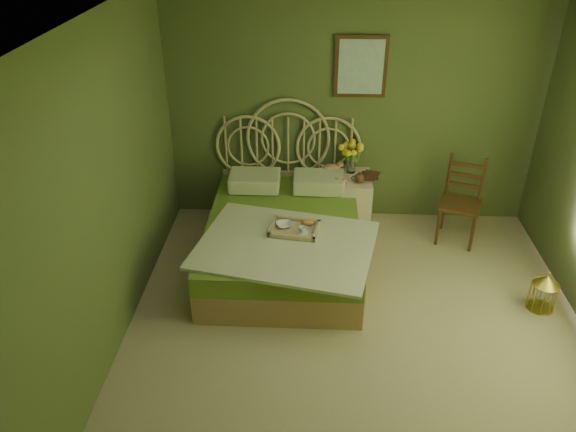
# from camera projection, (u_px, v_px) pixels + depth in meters

# --- Properties ---
(floor) EXTENTS (4.50, 4.50, 0.00)m
(floor) POSITION_uv_depth(u_px,v_px,m) (358.00, 346.00, 4.72)
(floor) COLOR tan
(floor) RESTS_ON ground
(ceiling) EXTENTS (4.50, 4.50, 0.00)m
(ceiling) POSITION_uv_depth(u_px,v_px,m) (384.00, 28.00, 3.41)
(ceiling) COLOR silver
(ceiling) RESTS_ON wall_back
(wall_back) EXTENTS (4.00, 0.00, 4.00)m
(wall_back) POSITION_uv_depth(u_px,v_px,m) (353.00, 108.00, 6.01)
(wall_back) COLOR #505C30
(wall_back) RESTS_ON floor
(wall_left) EXTENTS (0.00, 4.50, 4.50)m
(wall_left) POSITION_uv_depth(u_px,v_px,m) (97.00, 206.00, 4.15)
(wall_left) COLOR #505C30
(wall_left) RESTS_ON floor
(wall_art) EXTENTS (0.54, 0.04, 0.64)m
(wall_art) POSITION_uv_depth(u_px,v_px,m) (361.00, 67.00, 5.75)
(wall_art) COLOR #341C0E
(wall_art) RESTS_ON wall_back
(bed) EXTENTS (1.78, 2.25, 1.39)m
(bed) POSITION_uv_depth(u_px,v_px,m) (284.00, 234.00, 5.68)
(bed) COLOR #AA7A55
(bed) RESTS_ON floor
(nightstand) EXTENTS (0.55, 0.55, 1.03)m
(nightstand) POSITION_uv_depth(u_px,v_px,m) (345.00, 196.00, 6.26)
(nightstand) COLOR beige
(nightstand) RESTS_ON floor
(chair) EXTENTS (0.52, 0.52, 0.92)m
(chair) POSITION_uv_depth(u_px,v_px,m) (460.00, 195.00, 5.97)
(chair) COLOR #341C0E
(chair) RESTS_ON floor
(birdcage) EXTENTS (0.24, 0.24, 0.36)m
(birdcage) POSITION_uv_depth(u_px,v_px,m) (543.00, 292.00, 5.07)
(birdcage) COLOR gold
(birdcage) RESTS_ON floor
(book_lower) EXTENTS (0.17, 0.22, 0.02)m
(book_lower) POSITION_uv_depth(u_px,v_px,m) (363.00, 176.00, 6.13)
(book_lower) COLOR #381E0F
(book_lower) RESTS_ON nightstand
(book_upper) EXTENTS (0.25, 0.28, 0.02)m
(book_upper) POSITION_uv_depth(u_px,v_px,m) (363.00, 174.00, 6.12)
(book_upper) COLOR #472819
(book_upper) RESTS_ON nightstand
(cereal_bowl) EXTENTS (0.19, 0.19, 0.04)m
(cereal_bowl) POSITION_uv_depth(u_px,v_px,m) (284.00, 225.00, 5.35)
(cereal_bowl) COLOR white
(cereal_bowl) RESTS_ON bed
(coffee_cup) EXTENTS (0.08, 0.08, 0.07)m
(coffee_cup) POSITION_uv_depth(u_px,v_px,m) (303.00, 230.00, 5.24)
(coffee_cup) COLOR white
(coffee_cup) RESTS_ON bed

